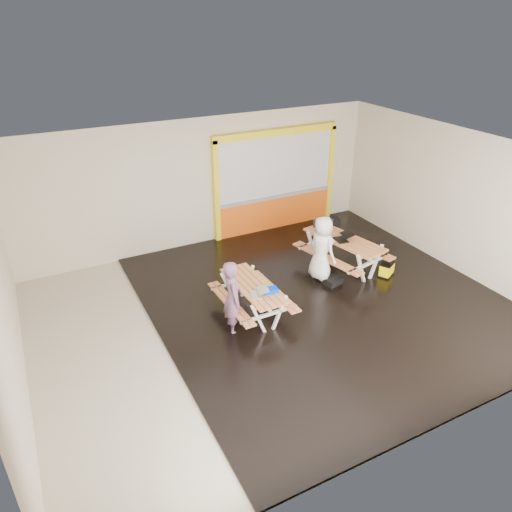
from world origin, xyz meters
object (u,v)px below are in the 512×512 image
blue_pouch (271,290)px  laptop_right (343,238)px  backpack (334,225)px  picnic_table_right (343,246)px  laptop_left (259,293)px  person_right (322,248)px  fluke_bag (387,269)px  picnic_table_left (252,292)px  person_left (233,298)px  toolbox (323,223)px  dark_case (333,281)px

blue_pouch → laptop_right: bearing=23.5°
backpack → blue_pouch: bearing=-145.8°
picnic_table_right → backpack: (0.36, 0.90, 0.14)m
picnic_table_right → laptop_left: 3.24m
person_right → blue_pouch: (-1.91, -0.96, -0.09)m
picnic_table_right → blue_pouch: (-2.75, -1.21, 0.15)m
person_right → fluke_bag: 1.81m
picnic_table_left → picnic_table_right: bearing=14.9°
picnic_table_right → person_right: size_ratio=1.52×
person_left → fluke_bag: person_left is taller
blue_pouch → fluke_bag: size_ratio=0.60×
picnic_table_left → fluke_bag: picnic_table_left is taller
person_left → person_right: bearing=-59.4°
person_right → laptop_right: person_right is taller
laptop_right → blue_pouch: bearing=-156.5°
person_left → laptop_right: size_ratio=3.39×
fluke_bag → blue_pouch: bearing=-174.1°
laptop_right → backpack: size_ratio=1.07×
picnic_table_right → laptop_left: (-3.01, -1.19, 0.15)m
fluke_bag → toolbox: bearing=115.2°
person_left → picnic_table_left: bearing=-49.0°
laptop_left → fluke_bag: 3.80m
laptop_right → dark_case: 1.13m
backpack → laptop_right: bearing=-114.2°
toolbox → picnic_table_left: bearing=-150.7°
laptop_left → backpack: 3.97m
person_left → laptop_right: 3.65m
backpack → dark_case: size_ratio=1.07×
picnic_table_right → laptop_right: laptop_right is taller
laptop_right → picnic_table_right: bearing=31.4°
person_right → blue_pouch: person_right is taller
toolbox → fluke_bag: size_ratio=0.96×
person_left → laptop_left: person_left is taller
picnic_table_right → laptop_left: size_ratio=5.57×
person_right → dark_case: 0.85m
blue_pouch → backpack: (3.11, 2.11, -0.01)m
person_left → person_right: (2.72, 0.85, 0.10)m
picnic_table_right → laptop_right: bearing=-148.6°
person_left → laptop_left: size_ratio=3.75×
laptop_left → blue_pouch: bearing=-3.9°
picnic_table_left → dark_case: (2.27, 0.21, -0.45)m
dark_case → fluke_bag: (1.41, -0.28, 0.09)m
laptop_right → dark_case: bearing=-139.4°
person_left → person_right: 2.85m
toolbox → fluke_bag: toolbox is taller
picnic_table_right → laptop_right: 0.27m
laptop_right → backpack: laptop_right is taller
toolbox → dark_case: toolbox is taller
blue_pouch → backpack: backpack is taller
picnic_table_right → person_left: (-3.56, -1.10, 0.14)m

